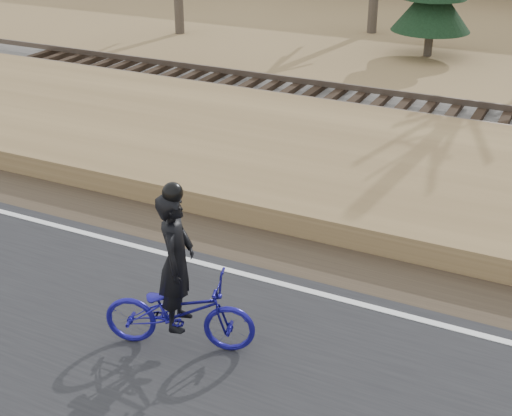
% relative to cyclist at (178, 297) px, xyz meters
% --- Properties ---
extents(cyclist, '(2.13, 1.29, 2.37)m').
position_rel_cyclist_xyz_m(cyclist, '(0.00, 0.00, 0.00)').
color(cyclist, navy).
rests_on(cyclist, road).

